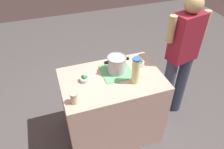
# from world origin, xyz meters

# --- Properties ---
(ground_plane) EXTENTS (8.00, 8.00, 0.00)m
(ground_plane) POSITION_xyz_m (0.00, 0.00, 0.00)
(ground_plane) COLOR #524E4F
(counter_slab) EXTENTS (1.09, 0.73, 0.91)m
(counter_slab) POSITION_xyz_m (0.00, 0.00, 0.45)
(counter_slab) COLOR #CCAA96
(counter_slab) RESTS_ON ground_plane
(dish_cloth) EXTENTS (0.33, 0.34, 0.01)m
(dish_cloth) POSITION_xyz_m (0.08, 0.09, 0.91)
(dish_cloth) COLOR #66BD7D
(dish_cloth) RESTS_ON counter_slab
(cooking_pot) EXTENTS (0.28, 0.21, 0.19)m
(cooking_pot) POSITION_xyz_m (0.08, 0.09, 1.01)
(cooking_pot) COLOR #B7B7BC
(cooking_pot) RESTS_ON dish_cloth
(lemonade_pitcher) EXTENTS (0.09, 0.09, 0.30)m
(lemonade_pitcher) POSITION_xyz_m (0.21, -0.13, 1.06)
(lemonade_pitcher) COLOR #ECF09C
(lemonade_pitcher) RESTS_ON counter_slab
(mason_jar) EXTENTS (0.08, 0.08, 0.11)m
(mason_jar) POSITION_xyz_m (-0.44, -0.22, 0.96)
(mason_jar) COLOR beige
(mason_jar) RESTS_ON counter_slab
(broccoli_bowl_front) EXTENTS (0.11, 0.11, 0.08)m
(broccoli_bowl_front) POSITION_xyz_m (0.37, 0.11, 0.94)
(broccoli_bowl_front) COLOR silver
(broccoli_bowl_front) RESTS_ON counter_slab
(broccoli_bowl_center) EXTENTS (0.11, 0.11, 0.07)m
(broccoli_bowl_center) POSITION_xyz_m (-0.28, 0.05, 0.94)
(broccoli_bowl_center) COLOR silver
(broccoli_bowl_center) RESTS_ON counter_slab
(person_cook) EXTENTS (0.50, 0.27, 1.67)m
(person_cook) POSITION_xyz_m (0.91, 0.09, 0.93)
(person_cook) COLOR #394661
(person_cook) RESTS_ON ground_plane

